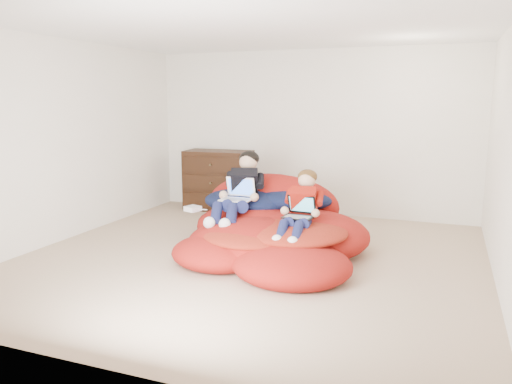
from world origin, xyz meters
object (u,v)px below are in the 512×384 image
object	(u,v)px
dresser	(219,180)
laptop_white	(238,194)
beanbag_pile	(271,228)
older_boy	(240,187)
younger_boy	(301,205)
laptop_black	(300,211)

from	to	relation	value
dresser	laptop_white	world-z (taller)	dresser
beanbag_pile	older_boy	xyz separation A→B (m)	(-0.44, 0.09, 0.45)
dresser	beanbag_pile	world-z (taller)	dresser
dresser	younger_boy	xyz separation A→B (m)	(1.95, -2.02, 0.14)
beanbag_pile	laptop_black	size ratio (longest dim) A/B	7.56
beanbag_pile	laptop_black	world-z (taller)	beanbag_pile
older_boy	younger_boy	size ratio (longest dim) A/B	1.16
dresser	laptop_black	size ratio (longest dim) A/B	3.34
dresser	beanbag_pile	bearing A→B (deg)	-49.64
younger_boy	laptop_black	bearing A→B (deg)	-90.00
dresser	younger_boy	size ratio (longest dim) A/B	1.11
dresser	beanbag_pile	size ratio (longest dim) A/B	0.44
beanbag_pile	laptop_white	xyz separation A→B (m)	(-0.44, 0.02, 0.38)
beanbag_pile	laptop_white	world-z (taller)	laptop_white
laptop_white	older_boy	bearing A→B (deg)	90.00
laptop_white	dresser	bearing A→B (deg)	121.63
younger_boy	laptop_black	distance (m)	0.08
beanbag_pile	younger_boy	xyz separation A→B (m)	(0.42, -0.23, 0.36)
laptop_white	laptop_black	xyz separation A→B (m)	(0.86, -0.30, -0.08)
dresser	younger_boy	world-z (taller)	younger_boy
beanbag_pile	laptop_black	bearing A→B (deg)	-33.60
older_boy	laptop_black	bearing A→B (deg)	-23.50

